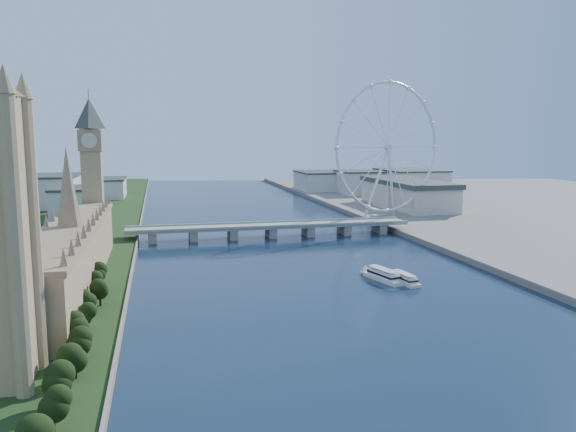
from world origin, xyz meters
name	(u,v)px	position (x,y,z in m)	size (l,w,h in m)	color
ground	(493,432)	(0.00, 0.00, 0.00)	(2000.00, 2000.00, 0.00)	#192D48
tree_row	(75,344)	(-113.00, 66.00, 9.64)	(7.65, 199.65, 20.92)	black
parliament_range	(72,255)	(-128.00, 170.00, 18.48)	(24.00, 200.00, 70.00)	tan
big_ben	(91,153)	(-128.00, 278.00, 66.57)	(20.02, 20.02, 110.00)	tan
westminster_bridge	(271,228)	(0.00, 300.00, 6.63)	(220.00, 22.00, 9.50)	gray
london_eye	(388,148)	(119.98, 355.08, 67.52)	(113.60, 39.12, 124.30)	silver
county_hall	(407,209)	(175.00, 430.00, 0.00)	(54.00, 144.00, 35.00)	beige
city_skyline	(261,186)	(39.22, 560.08, 16.96)	(505.00, 280.00, 32.00)	beige
tour_boat_near	(383,280)	(33.35, 154.65, 0.00)	(7.99, 31.18, 6.90)	silver
tour_boat_far	(404,283)	(42.04, 147.04, 0.00)	(6.78, 26.71, 5.87)	beige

